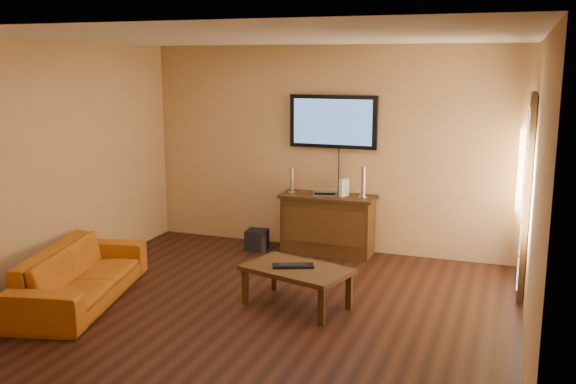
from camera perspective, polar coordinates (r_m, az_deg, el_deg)
The scene contains 14 objects.
ground_plane at distance 6.55m, azimuth -2.64°, elevation -10.79°, with size 5.00×5.00×0.00m, color black.
room_walls at distance 6.69m, azimuth -0.72°, elevation 4.67°, with size 5.00×5.00×5.00m.
french_door at distance 7.43m, azimuth 20.41°, elevation -0.35°, with size 0.07×1.02×2.22m.
media_console at distance 8.43m, azimuth 3.53°, elevation -2.86°, with size 1.24×0.47×0.78m.
television at distance 8.40m, azimuth 4.03°, elevation 6.26°, with size 1.17×0.08×0.69m.
coffee_table at distance 6.61m, azimuth 0.78°, elevation -7.15°, with size 1.20×0.90×0.42m.
sofa at distance 7.10m, azimuth -17.97°, elevation -6.26°, with size 1.97×0.57×0.77m, color #B86014.
speaker_left at distance 8.46m, azimuth 0.34°, elevation 0.96°, with size 0.09×0.09×0.33m.
speaker_right at distance 8.21m, azimuth 6.69°, elevation 0.77°, with size 0.11×0.11×0.40m.
av_receiver at distance 8.36m, azimuth 3.31°, elevation -0.02°, with size 0.31×0.22×0.07m, color silver.
game_console at distance 8.27m, azimuth 5.01°, elevation 0.40°, with size 0.05×0.17×0.23m, color white.
subwoofer at distance 8.65m, azimuth -2.79°, elevation -4.26°, with size 0.27×0.27×0.27m, color black.
bottle at distance 8.52m, azimuth -2.22°, elevation -4.70°, with size 0.08×0.08×0.23m.
keyboard at distance 6.61m, azimuth 0.46°, elevation -6.55°, with size 0.45×0.30×0.03m.
Camera 1 is at (2.34, -5.59, 2.49)m, focal length 40.00 mm.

